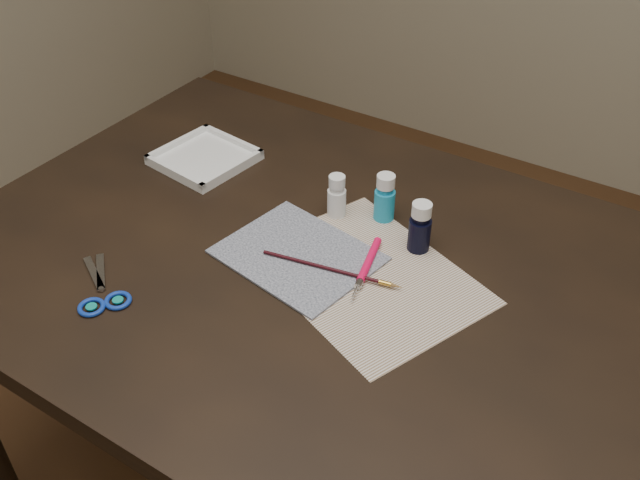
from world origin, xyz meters
The scene contains 10 objects.
table centered at (0.00, 0.00, 0.38)m, with size 1.30×0.90×0.75m, color black.
paper centered at (0.08, 0.01, 0.75)m, with size 0.37×0.28×0.00m, color silver.
canvas centered at (-0.04, -0.01, 0.75)m, with size 0.25×0.20×0.00m, color black.
paint_bottle_white centered at (-0.05, 0.14, 0.79)m, with size 0.03×0.03×0.08m, color white.
paint_bottle_cyan centered at (0.03, 0.17, 0.80)m, with size 0.04×0.04×0.09m, color #1A9ACA.
paint_bottle_navy centered at (0.12, 0.13, 0.80)m, with size 0.04×0.04×0.09m, color black.
paintbrush centered at (0.03, -0.01, 0.76)m, with size 0.25×0.01×0.01m, color black, non-canonical shape.
craft_knife centered at (0.08, 0.02, 0.76)m, with size 0.17×0.01×0.01m, color #F10B48, non-canonical shape.
scissors centered at (-0.28, -0.25, 0.75)m, with size 0.17×0.09×0.01m, color silver, non-canonical shape.
palette_tray centered at (-0.38, 0.15, 0.76)m, with size 0.17×0.17×0.02m, color white.
Camera 1 is at (0.50, -0.78, 1.52)m, focal length 40.00 mm.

